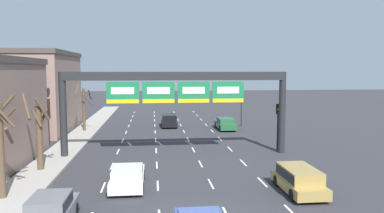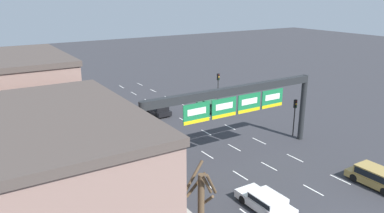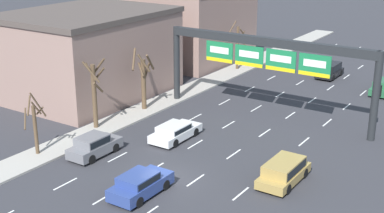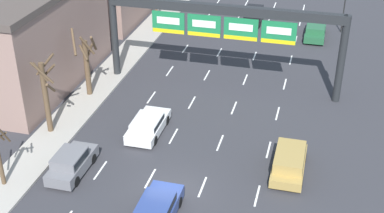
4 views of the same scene
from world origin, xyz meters
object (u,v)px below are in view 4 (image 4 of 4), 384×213
at_px(car_grey, 71,162).
at_px(suv_gold, 289,161).
at_px(car_white, 148,125).
at_px(suv_black, 254,15).
at_px(car_green, 315,31).
at_px(tree_bare_second, 87,62).
at_px(traffic_light_mid_block, 345,2).
at_px(sign_gantry, 223,24).
at_px(car_blue, 157,209).
at_px(traffic_light_near_gantry, 341,61).
at_px(tree_bare_furthest, 46,92).

bearing_deg(car_grey, suv_gold, 15.33).
height_order(car_white, suv_black, suv_black).
relative_size(car_green, tree_bare_second, 0.89).
relative_size(car_white, car_grey, 1.11).
bearing_deg(suv_black, traffic_light_mid_block, -3.39).
bearing_deg(sign_gantry, car_green, 62.55).
bearing_deg(car_green, traffic_light_mid_block, 42.04).
relative_size(car_blue, traffic_light_near_gantry, 1.06).
relative_size(suv_black, tree_bare_second, 0.78).
height_order(car_grey, suv_black, suv_black).
height_order(suv_gold, car_green, suv_gold).
height_order(car_grey, tree_bare_furthest, tree_bare_furthest).
height_order(car_white, traffic_light_mid_block, traffic_light_mid_block).
relative_size(traffic_light_near_gantry, tree_bare_second, 0.77).
relative_size(sign_gantry, suv_black, 4.51).
bearing_deg(sign_gantry, traffic_light_near_gantry, 6.41).
relative_size(car_white, traffic_light_mid_block, 1.04).
bearing_deg(suv_black, car_green, -22.83).
xyz_separation_m(car_green, traffic_light_mid_block, (2.47, 2.23, 2.40)).
bearing_deg(tree_bare_furthest, traffic_light_near_gantry, 29.50).
xyz_separation_m(sign_gantry, tree_bare_second, (-9.74, -4.03, -2.48)).
distance_m(sign_gantry, car_blue, 17.26).
bearing_deg(suv_black, car_blue, -90.32).
bearing_deg(traffic_light_near_gantry, car_blue, -117.28).
distance_m(traffic_light_mid_block, tree_bare_furthest, 31.45).
height_order(suv_gold, suv_black, suv_black).
distance_m(suv_gold, tree_bare_second, 17.48).
height_order(car_white, tree_bare_furthest, tree_bare_furthest).
xyz_separation_m(traffic_light_near_gantry, tree_bare_second, (-18.77, -5.05, -0.04)).
height_order(sign_gantry, suv_gold, sign_gantry).
bearing_deg(car_grey, car_blue, -23.55).
relative_size(sign_gantry, car_green, 3.95).
bearing_deg(car_blue, car_white, 111.91).
height_order(suv_gold, car_grey, car_grey).
bearing_deg(suv_gold, car_white, 168.12).
distance_m(car_white, tree_bare_second, 7.84).
height_order(suv_gold, car_white, suv_gold).
bearing_deg(car_white, sign_gantry, 67.04).
bearing_deg(suv_gold, traffic_light_mid_block, 83.93).
bearing_deg(car_green, traffic_light_near_gantry, -78.82).
bearing_deg(car_blue, car_green, 77.11).
distance_m(car_blue, car_green, 30.27).
bearing_deg(tree_bare_furthest, car_white, 13.72).
height_order(suv_black, traffic_light_near_gantry, traffic_light_near_gantry).
xyz_separation_m(suv_gold, car_grey, (-12.97, -3.56, -0.02)).
height_order(car_white, car_green, car_green).
xyz_separation_m(car_blue, traffic_light_near_gantry, (9.10, 17.64, 2.18)).
bearing_deg(traffic_light_mid_block, sign_gantry, -121.24).
distance_m(car_blue, tree_bare_second, 16.03).
height_order(car_blue, tree_bare_second, tree_bare_second).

